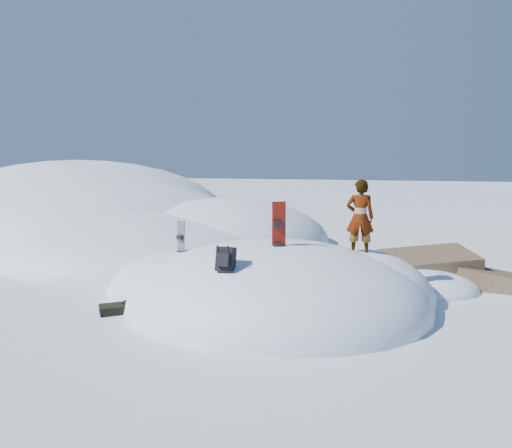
% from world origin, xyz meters
% --- Properties ---
extents(ground, '(120.00, 120.00, 0.00)m').
position_xyz_m(ground, '(0.00, 0.00, 0.00)').
color(ground, white).
rests_on(ground, ground).
extents(snow_mound, '(8.00, 6.00, 3.00)m').
position_xyz_m(snow_mound, '(-0.17, 0.24, 0.00)').
color(snow_mound, white).
rests_on(snow_mound, ground).
extents(snow_ridge, '(21.50, 18.50, 6.40)m').
position_xyz_m(snow_ridge, '(-10.43, 9.85, 0.00)').
color(snow_ridge, white).
rests_on(snow_ridge, ground).
extents(rock_outcrop, '(4.68, 4.41, 1.68)m').
position_xyz_m(rock_outcrop, '(3.72, 3.01, 0.01)').
color(rock_outcrop, brown).
rests_on(rock_outcrop, ground).
extents(snowboard_red, '(0.29, 0.22, 1.60)m').
position_xyz_m(snowboard_red, '(0.15, -0.41, 1.67)').
color(snowboard_red, red).
rests_on(snowboard_red, snow_mound).
extents(snowboard_dark, '(0.26, 0.22, 1.32)m').
position_xyz_m(snowboard_dark, '(-2.46, 0.37, 1.20)').
color(snowboard_dark, black).
rests_on(snowboard_dark, snow_mound).
extents(backpack, '(0.37, 0.42, 0.57)m').
position_xyz_m(backpack, '(-0.65, -1.71, 1.41)').
color(backpack, black).
rests_on(backpack, snow_mound).
extents(gear_pile, '(0.87, 0.74, 0.23)m').
position_xyz_m(gear_pile, '(-3.25, -1.35, 0.11)').
color(gear_pile, black).
rests_on(gear_pile, ground).
extents(person, '(0.66, 0.46, 1.73)m').
position_xyz_m(person, '(1.82, 0.62, 2.03)').
color(person, slate).
rests_on(person, snow_mound).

